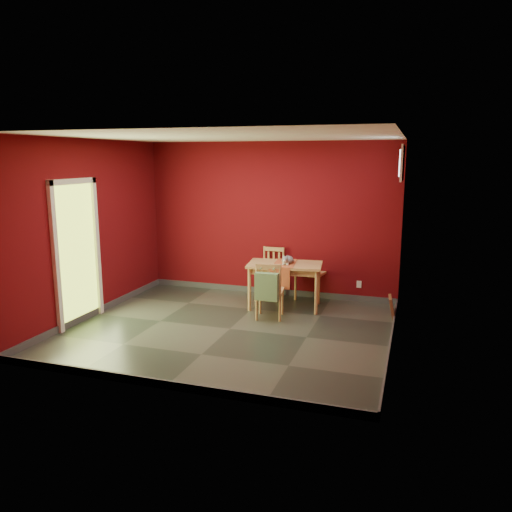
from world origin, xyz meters
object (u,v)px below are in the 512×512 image
(dining_table, at_px, (285,269))
(cat, at_px, (288,258))
(picture_frame, at_px, (392,308))
(tote_bag, at_px, (267,287))
(chair_far_left, at_px, (272,272))
(chair_near, at_px, (269,290))
(chair_far_right, at_px, (312,270))

(dining_table, bearing_deg, cat, -20.87)
(cat, relative_size, picture_frame, 1.01)
(dining_table, height_order, cat, cat)
(tote_bag, height_order, cat, cat)
(chair_far_left, distance_m, cat, 0.79)
(dining_table, distance_m, picture_frame, 1.77)
(chair_near, distance_m, picture_frame, 1.89)
(dining_table, relative_size, picture_frame, 3.53)
(cat, height_order, picture_frame, cat)
(tote_bag, bearing_deg, dining_table, 86.11)
(chair_near, bearing_deg, dining_table, 82.88)
(cat, bearing_deg, tote_bag, -94.14)
(dining_table, height_order, tote_bag, tote_bag)
(picture_frame, bearing_deg, chair_near, -162.76)
(chair_near, xyz_separation_m, tote_bag, (0.02, -0.21, 0.11))
(dining_table, xyz_separation_m, picture_frame, (1.71, -0.07, -0.47))
(dining_table, distance_m, tote_bag, 0.84)
(chair_far_right, distance_m, picture_frame, 1.61)
(chair_near, distance_m, cat, 0.72)
(tote_bag, relative_size, picture_frame, 1.35)
(chair_far_right, bearing_deg, chair_near, -106.71)
(chair_far_right, relative_size, cat, 2.71)
(dining_table, xyz_separation_m, chair_far_left, (-0.38, 0.52, -0.20))
(chair_far_left, bearing_deg, chair_far_right, 11.61)
(cat, bearing_deg, chair_far_right, 72.23)
(dining_table, bearing_deg, picture_frame, -2.32)
(dining_table, bearing_deg, chair_near, -97.12)
(tote_bag, bearing_deg, cat, 82.71)
(chair_far_left, xyz_separation_m, picture_frame, (2.09, -0.59, -0.27))
(cat, bearing_deg, picture_frame, 1.39)
(chair_far_left, height_order, tote_bag, chair_far_left)
(chair_far_right, bearing_deg, cat, -110.92)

